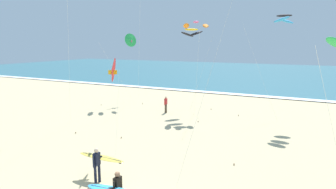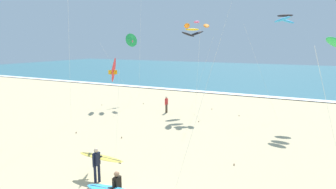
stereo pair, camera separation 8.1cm
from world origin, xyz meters
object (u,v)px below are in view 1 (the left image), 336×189
(surfer_trailing, at_px, (99,160))
(kite_delta_emerald_distant, at_px, (131,40))
(bystander_red_top, at_px, (166,104))
(kite_arc_golden_mid, at_px, (191,33))
(kite_arc_charcoal_far, at_px, (284,19))
(kite_delta_scarlet_near, at_px, (113,70))
(kite_arc_rose_close, at_px, (196,25))

(surfer_trailing, relative_size, kite_delta_emerald_distant, 0.33)
(surfer_trailing, bearing_deg, bystander_red_top, 103.55)
(kite_arc_golden_mid, distance_m, kite_arc_charcoal_far, 8.04)
(kite_arc_golden_mid, relative_size, kite_delta_emerald_distant, 1.03)
(surfer_trailing, bearing_deg, kite_arc_golden_mid, 95.31)
(kite_delta_emerald_distant, bearing_deg, kite_arc_charcoal_far, -7.37)
(surfer_trailing, height_order, kite_arc_charcoal_far, kite_arc_charcoal_far)
(surfer_trailing, relative_size, kite_delta_scarlet_near, 0.44)
(kite_arc_charcoal_far, distance_m, bystander_red_top, 12.55)
(bystander_red_top, bearing_deg, kite_delta_emerald_distant, 150.14)
(kite_arc_golden_mid, bearing_deg, kite_arc_rose_close, -35.45)
(kite_delta_emerald_distant, distance_m, bystander_red_top, 9.34)
(kite_arc_charcoal_far, bearing_deg, surfer_trailing, -113.51)
(surfer_trailing, bearing_deg, kite_arc_charcoal_far, 66.49)
(kite_delta_scarlet_near, height_order, bystander_red_top, kite_delta_scarlet_near)
(kite_arc_golden_mid, height_order, kite_arc_rose_close, kite_arc_rose_close)
(kite_arc_rose_close, bearing_deg, surfer_trailing, -86.83)
(kite_arc_charcoal_far, xyz_separation_m, kite_arc_rose_close, (-7.38, -0.24, -0.25))
(kite_arc_charcoal_far, bearing_deg, kite_delta_emerald_distant, 172.63)
(kite_delta_scarlet_near, bearing_deg, kite_delta_emerald_distant, 119.98)
(kite_arc_golden_mid, distance_m, kite_delta_emerald_distant, 8.25)
(kite_delta_scarlet_near, bearing_deg, kite_arc_golden_mid, 91.23)
(surfer_trailing, xyz_separation_m, kite_delta_scarlet_near, (-1.15, 2.80, 4.02))
(kite_delta_emerald_distant, bearing_deg, kite_arc_rose_close, -15.02)
(surfer_trailing, distance_m, kite_arc_rose_close, 16.49)
(kite_delta_scarlet_near, height_order, kite_arc_rose_close, kite_arc_rose_close)
(surfer_trailing, height_order, kite_arc_rose_close, kite_arc_rose_close)
(surfer_trailing, xyz_separation_m, kite_arc_rose_close, (-0.82, 14.84, 7.15))
(kite_delta_scarlet_near, bearing_deg, kite_arc_charcoal_far, 57.87)
(bystander_red_top, bearing_deg, kite_arc_rose_close, 26.37)
(kite_arc_golden_mid, distance_m, kite_arc_rose_close, 1.00)
(surfer_trailing, xyz_separation_m, bystander_red_top, (-3.28, 13.62, -0.24))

